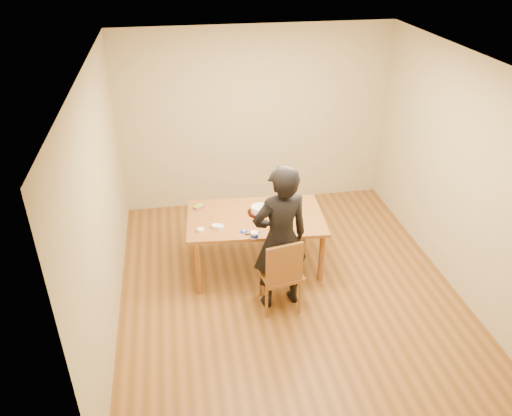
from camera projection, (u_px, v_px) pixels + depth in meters
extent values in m
cube|color=brown|center=(287.00, 287.00, 6.11)|extent=(4.00, 4.50, 0.00)
cube|color=silver|center=(296.00, 64.00, 4.76)|extent=(4.00, 4.50, 0.00)
cube|color=#C6B389|center=(256.00, 119.00, 7.36)|extent=(4.00, 0.00, 2.70)
cube|color=#C6B389|center=(102.00, 205.00, 5.14)|extent=(0.00, 4.50, 2.70)
cube|color=#C6B389|center=(460.00, 175.00, 5.73)|extent=(0.00, 4.50, 2.70)
cube|color=brown|center=(255.00, 218.00, 6.11)|extent=(1.73, 1.11, 0.04)
cube|color=brown|center=(280.00, 273.00, 5.61)|extent=(0.51, 0.51, 0.04)
cylinder|color=#A8130B|center=(259.00, 212.00, 6.16)|extent=(0.28, 0.28, 0.02)
cylinder|color=white|center=(259.00, 209.00, 6.14)|extent=(0.21, 0.21, 0.07)
ellipsoid|color=white|center=(259.00, 206.00, 6.12)|extent=(0.20, 0.20, 0.03)
cylinder|color=white|center=(255.00, 235.00, 5.67)|extent=(0.09, 0.09, 0.08)
cylinder|color=#17259B|center=(244.00, 231.00, 5.80)|extent=(0.09, 0.09, 0.01)
ellipsoid|color=white|center=(244.00, 230.00, 5.79)|extent=(0.04, 0.04, 0.02)
cylinder|color=white|center=(220.00, 227.00, 5.85)|extent=(0.09, 0.09, 0.04)
cylinder|color=white|center=(215.00, 226.00, 5.87)|extent=(0.08, 0.08, 0.04)
cylinder|color=white|center=(201.00, 230.00, 5.80)|extent=(0.08, 0.08, 0.04)
cube|color=#CD3096|center=(199.00, 207.00, 6.27)|extent=(0.15, 0.13, 0.02)
cube|color=green|center=(199.00, 206.00, 6.27)|extent=(0.14, 0.13, 0.02)
cube|color=black|center=(252.00, 234.00, 5.76)|extent=(0.18, 0.05, 0.01)
imported|color=black|center=(280.00, 239.00, 5.43)|extent=(0.70, 0.52, 1.76)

